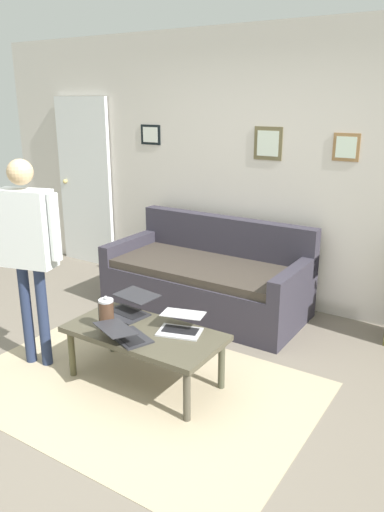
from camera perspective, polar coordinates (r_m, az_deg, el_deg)
name	(u,v)px	position (r m, az deg, el deg)	size (l,w,h in m)	color
ground_plane	(124,392)	(3.75, -7.85, -15.24)	(7.68, 7.68, 0.00)	#73695C
area_rug	(137,387)	(3.80, -6.29, -14.70)	(2.51, 1.73, 0.01)	tan
back_wall	(261,170)	(5.07, 7.97, 9.79)	(7.04, 0.11, 2.70)	beige
interior_door	(85,183)	(6.38, -12.16, 8.21)	(0.82, 0.09, 2.05)	white
couch	(208,280)	(4.94, 1.81, -2.79)	(1.95, 0.92, 0.88)	#322F3A
coffee_table	(144,337)	(3.68, -5.50, -9.18)	(1.16, 0.58, 0.42)	#4A4536
laptop_left	(130,307)	(3.94, -7.17, -5.85)	(0.38, 0.40, 0.13)	#28282D
laptop_center	(181,325)	(3.63, -1.28, -7.96)	(0.38, 0.37, 0.12)	silver
laptop_right	(125,334)	(3.53, -7.67, -8.90)	(0.40, 0.41, 0.12)	#28282D
french_press	(107,314)	(3.68, -9.78, -6.60)	(0.13, 0.11, 0.26)	#4C3323
person_standing	(27,238)	(3.88, -18.40, 1.96)	(0.57, 0.28, 1.62)	#242F4B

